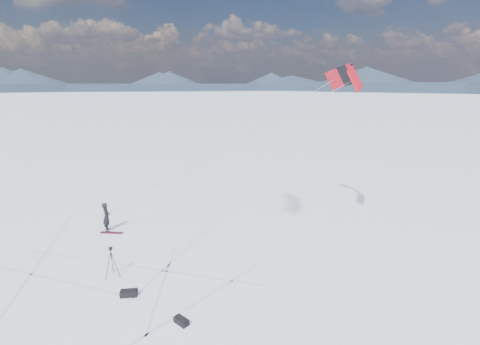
% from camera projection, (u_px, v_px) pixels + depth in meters
% --- Properties ---
extents(ground, '(1800.00, 1800.00, 0.00)m').
position_uv_depth(ground, '(118.00, 273.00, 17.03)').
color(ground, white).
extents(horizon_hills, '(704.00, 704.00, 8.93)m').
position_uv_depth(horizon_hills, '(111.00, 202.00, 16.08)').
color(horizon_hills, black).
rests_on(horizon_hills, ground).
extents(snow_tracks, '(14.76, 10.25, 0.01)m').
position_uv_depth(snow_tracks, '(102.00, 275.00, 16.79)').
color(snow_tracks, '#AFBFD9').
rests_on(snow_tracks, ground).
extents(snowkiter, '(0.67, 0.79, 1.85)m').
position_uv_depth(snowkiter, '(108.00, 231.00, 21.80)').
color(snowkiter, black).
rests_on(snowkiter, ground).
extents(snowboard, '(1.43, 0.36, 0.04)m').
position_uv_depth(snowboard, '(112.00, 233.00, 21.45)').
color(snowboard, maroon).
rests_on(snowboard, ground).
extents(tripod, '(0.64, 0.71, 1.52)m').
position_uv_depth(tripod, '(111.00, 258.00, 16.49)').
color(tripod, black).
rests_on(tripod, ground).
extents(gear_bag_a, '(0.80, 0.53, 0.33)m').
position_uv_depth(gear_bag_a, '(129.00, 293.00, 15.15)').
color(gear_bag_a, black).
rests_on(gear_bag_a, ground).
extents(gear_bag_b, '(0.69, 0.59, 0.29)m').
position_uv_depth(gear_bag_b, '(181.00, 321.00, 13.43)').
color(gear_bag_b, black).
rests_on(gear_bag_b, ground).
extents(power_kite, '(15.14, 4.75, 8.91)m').
position_uv_depth(power_kite, '(345.00, 79.00, 19.46)').
color(power_kite, red).
rests_on(power_kite, ground).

